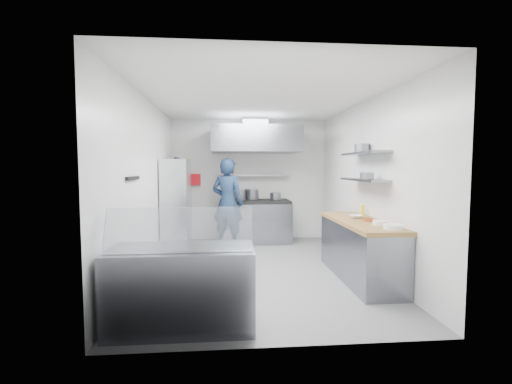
{
  "coord_description": "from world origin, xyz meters",
  "views": [
    {
      "loc": [
        -0.52,
        -5.58,
        1.68
      ],
      "look_at": [
        0.0,
        0.6,
        1.25
      ],
      "focal_mm": 24.0,
      "sensor_mm": 36.0,
      "label": 1
    }
  ],
  "objects": [
    {
      "name": "knife_strip",
      "position": [
        -1.78,
        -0.9,
        1.55
      ],
      "size": [
        0.04,
        0.55,
        0.05
      ],
      "primitive_type": "cube",
      "color": "black",
      "rests_on": "wall_left"
    },
    {
      "name": "prep_counter_top",
      "position": [
        1.48,
        -0.6,
        0.87
      ],
      "size": [
        0.65,
        2.04,
        0.06
      ],
      "primitive_type": "cube",
      "color": "olive",
      "rests_on": "prep_counter_base"
    },
    {
      "name": "chef",
      "position": [
        -0.52,
        1.63,
        0.95
      ],
      "size": [
        0.81,
        0.69,
        1.9
      ],
      "primitive_type": "imported",
      "rotation": [
        0.0,
        0.0,
        2.75
      ],
      "color": "#162944",
      "rests_on": "floor"
    },
    {
      "name": "display_glass",
      "position": [
        -1.0,
        -2.12,
        1.07
      ],
      "size": [
        1.47,
        0.19,
        0.42
      ],
      "primitive_type": "cube",
      "rotation": [
        -0.38,
        0.0,
        0.0
      ],
      "color": "silver",
      "rests_on": "display_case"
    },
    {
      "name": "plate_stack_a",
      "position": [
        1.6,
        -1.4,
        0.93
      ],
      "size": [
        0.25,
        0.25,
        0.06
      ],
      "primitive_type": "cylinder",
      "color": "white",
      "rests_on": "prep_counter_top"
    },
    {
      "name": "shelf_pot_a",
      "position": [
        -0.48,
        2.55,
        1.63
      ],
      "size": [
        0.25,
        0.25,
        0.18
      ],
      "primitive_type": "cylinder",
      "color": "slate",
      "rests_on": "over_range_shelf"
    },
    {
      "name": "rack_jar",
      "position": [
        -1.48,
        1.07,
        1.8
      ],
      "size": [
        0.11,
        0.11,
        0.18
      ],
      "primitive_type": "cylinder",
      "color": "black",
      "rests_on": "wire_rack"
    },
    {
      "name": "hood_duct",
      "position": [
        0.1,
        2.15,
        2.68
      ],
      "size": [
        0.55,
        0.55,
        0.24
      ],
      "primitive_type": "cube",
      "color": "slate",
      "rests_on": "extractor_hood"
    },
    {
      "name": "shelf_pot_d",
      "position": [
        1.67,
        -0.13,
        2.01
      ],
      "size": [
        0.24,
        0.24,
        0.14
      ],
      "primitive_type": "cylinder",
      "color": "slate",
      "rests_on": "wall_shelf_upper"
    },
    {
      "name": "stock_pot_mid",
      "position": [
        0.04,
        2.34,
        1.08
      ],
      "size": [
        0.33,
        0.33,
        0.24
      ],
      "primitive_type": "cylinder",
      "color": "slate",
      "rests_on": "cooktop"
    },
    {
      "name": "wall_right",
      "position": [
        1.8,
        0.0,
        1.4
      ],
      "size": [
        2.8,
        5.0,
        0.02
      ],
      "primitive_type": "cube",
      "rotation": [
        1.57,
        0.0,
        -1.57
      ],
      "color": "white",
      "rests_on": "floor"
    },
    {
      "name": "gas_range",
      "position": [
        0.1,
        2.1,
        0.45
      ],
      "size": [
        1.6,
        0.8,
        0.9
      ],
      "primitive_type": "cube",
      "color": "gray",
      "rests_on": "floor"
    },
    {
      "name": "squeeze_bottle",
      "position": [
        1.72,
        -0.1,
        0.99
      ],
      "size": [
        0.06,
        0.06,
        0.18
      ],
      "primitive_type": "cylinder",
      "color": "yellow",
      "rests_on": "prep_counter_top"
    },
    {
      "name": "red_firebox",
      "position": [
        -1.25,
        2.44,
        1.42
      ],
      "size": [
        0.22,
        0.1,
        0.26
      ],
      "primitive_type": "cube",
      "color": "red",
      "rests_on": "wall_back"
    },
    {
      "name": "wall_back",
      "position": [
        0.0,
        2.5,
        1.4
      ],
      "size": [
        3.6,
        2.8,
        0.02
      ],
      "primitive_type": "cube",
      "rotation": [
        1.57,
        0.0,
        0.0
      ],
      "color": "white",
      "rests_on": "floor"
    },
    {
      "name": "over_range_shelf",
      "position": [
        0.1,
        2.34,
        1.52
      ],
      "size": [
        1.6,
        0.3,
        0.04
      ],
      "primitive_type": "cube",
      "color": "gray",
      "rests_on": "wall_back"
    },
    {
      "name": "copper_pan",
      "position": [
        1.57,
        -0.72,
        0.93
      ],
      "size": [
        0.15,
        0.15,
        0.06
      ],
      "primitive_type": "cylinder",
      "color": "#C56037",
      "rests_on": "prep_counter_top"
    },
    {
      "name": "wire_rack",
      "position": [
        -1.53,
        1.3,
        0.93
      ],
      "size": [
        0.5,
        0.9,
        1.85
      ],
      "primitive_type": "cube",
      "color": "silver",
      "rests_on": "floor"
    },
    {
      "name": "cooktop",
      "position": [
        0.1,
        2.1,
        0.93
      ],
      "size": [
        1.57,
        0.78,
        0.06
      ],
      "primitive_type": "cube",
      "color": "black",
      "rests_on": "gas_range"
    },
    {
      "name": "display_case",
      "position": [
        -1.0,
        -2.0,
        0.42
      ],
      "size": [
        1.5,
        0.7,
        0.85
      ],
      "primitive_type": "cube",
      "color": "gray",
      "rests_on": "floor"
    },
    {
      "name": "mixing_bowl",
      "position": [
        1.48,
        -0.41,
        0.93
      ],
      "size": [
        0.22,
        0.22,
        0.05
      ],
      "primitive_type": "imported",
      "rotation": [
        0.0,
        0.0,
        0.04
      ],
      "color": "white",
      "rests_on": "prep_counter_top"
    },
    {
      "name": "prep_counter_base",
      "position": [
        1.48,
        -0.6,
        0.42
      ],
      "size": [
        0.62,
        2.0,
        0.84
      ],
      "primitive_type": "cube",
      "color": "gray",
      "rests_on": "floor"
    },
    {
      "name": "rack_bin_b",
      "position": [
        -1.53,
        1.44,
        1.3
      ],
      "size": [
        0.14,
        0.19,
        0.16
      ],
      "primitive_type": "cube",
      "color": "yellow",
      "rests_on": "wire_rack"
    },
    {
      "name": "extractor_hood",
      "position": [
        0.1,
        1.93,
        2.3
      ],
      "size": [
        1.9,
        1.15,
        0.55
      ],
      "primitive_type": "cube",
      "color": "gray",
      "rests_on": "wall_back"
    },
    {
      "name": "rack_bin_a",
      "position": [
        -1.53,
        1.09,
        0.8
      ],
      "size": [
        0.17,
        0.21,
        0.19
      ],
      "primitive_type": "cube",
      "color": "white",
      "rests_on": "wire_rack"
    },
    {
      "name": "wall_shelf_upper",
      "position": [
        1.64,
        -0.3,
        1.92
      ],
      "size": [
        0.3,
        1.3,
        0.04
      ],
      "primitive_type": "cube",
      "color": "gray",
      "rests_on": "wall_right"
    },
    {
      "name": "ceiling",
      "position": [
        0.0,
        0.0,
        2.8
      ],
      "size": [
        5.0,
        5.0,
        0.0
      ],
      "primitive_type": "plane",
      "rotation": [
        3.14,
        0.0,
        0.0
      ],
      "color": "silver",
      "rests_on": "wall_back"
    },
    {
      "name": "wall_left",
      "position": [
        -1.8,
        0.0,
        1.4
      ],
      "size": [
        2.8,
        5.0,
        0.02
      ],
      "primitive_type": "cube",
      "rotation": [
        1.57,
        0.0,
        1.57
      ],
      "color": "white",
      "rests_on": "floor"
    },
    {
      "name": "plate_stack_b",
      "position": [
        1.58,
        -1.07,
        0.93
      ],
      "size": [
        0.21,
        0.21,
        0.06
      ],
      "primitive_type": "cylinder",
      "color": "white",
      "rests_on": "prep_counter_top"
    },
    {
      "name": "wall_shelf_lower",
      "position": [
        1.64,
        -0.3,
        1.5
      ],
      "size": [
        0.3,
        1.3,
        0.04
      ],
      "primitive_type": "cube",
      "color": "gray",
      "rests_on": "wall_right"
    },
    {
      "name": "shelf_pot_c",
      "position": [
        1.6,
        -0.54,
        1.57
      ],
      "size": [
        0.21,
        0.21,
        0.1
      ],
      "primitive_type": "cylinder",
      "color": "slate",
      "rests_on": "wall_shelf_lower"
    },
    {
      "name": "stock_pot_right",
      "position": [
        0.59,
        2.2,
        1.04
      ],
      "size": [
        0.25,
        0.25,
        0.16
      ],
      "primitive_type": "cylinder",
      "color": "slate",
      "rests_on": "cooktop"
    },
    {
      "name": "wall_front",
      "position": [
        0.0,
        -2.5,
        1.4
      ],
      "size": [
        3.6,
        2.8,
        0.02
      ],
      "primitive_type": "cube",
      "rotation": [
        -1.57,
        0.0,
        0.0
      ],
      "color": "white",
      "rests_on": "floor"
    },
    {
      "name": "floor",
      "position": [
        0.0,
        0.0,
        0.0
      ],
      "size": [
        5.0,
        5.0,
        0.0
      ],
      "primitive_type": "plane",
      "color": "slate",
      "rests_on": "ground"
    },
    {
      "name": "stock_pot_left",
      "position": [
        -0.23,
        2.2,
        1.06
      ],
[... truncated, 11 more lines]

